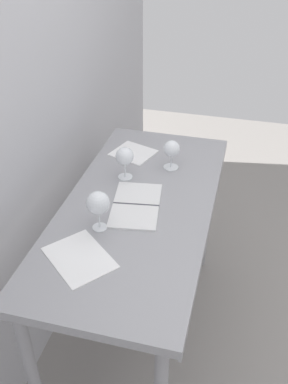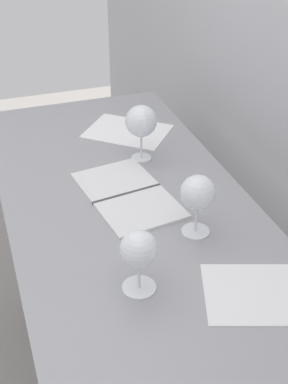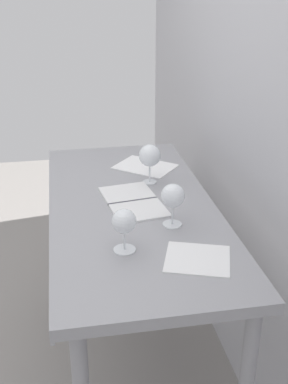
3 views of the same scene
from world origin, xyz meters
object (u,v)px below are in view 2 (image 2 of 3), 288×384
at_px(wine_glass_far_left, 141,122).
at_px(tasting_sheet_upper, 252,293).
at_px(wine_glass_near_right, 139,251).
at_px(open_notebook, 127,194).
at_px(tasting_sheet_lower, 128,131).
at_px(wine_glass_far_right, 198,194).

height_order(wine_glass_far_left, tasting_sheet_upper, wine_glass_far_left).
xyz_separation_m(wine_glass_near_right, open_notebook, (-0.36, 0.08, -0.10)).
bearing_deg(tasting_sheet_lower, tasting_sheet_upper, 41.51).
xyz_separation_m(wine_glass_far_right, tasting_sheet_lower, (-0.59, 0.01, -0.11)).
relative_size(wine_glass_far_left, tasting_sheet_upper, 0.84).
distance_m(open_notebook, tasting_sheet_upper, 0.47).
height_order(wine_glass_far_right, wine_glass_far_left, wine_glass_far_left).
relative_size(wine_glass_far_left, tasting_sheet_lower, 0.66).
bearing_deg(wine_glass_far_right, tasting_sheet_lower, 179.40).
bearing_deg(wine_glass_near_right, wine_glass_far_right, 126.52).
distance_m(wine_glass_near_right, tasting_sheet_lower, 0.77).
xyz_separation_m(tasting_sheet_upper, tasting_sheet_lower, (-0.83, -0.02, 0.00)).
bearing_deg(wine_glass_far_right, open_notebook, -152.05).
bearing_deg(open_notebook, wine_glass_far_left, 142.69).
height_order(wine_glass_far_left, tasting_sheet_lower, wine_glass_far_left).
bearing_deg(open_notebook, tasting_sheet_upper, 8.91).
bearing_deg(tasting_sheet_upper, wine_glass_near_right, -94.30).
bearing_deg(wine_glass_far_left, tasting_sheet_upper, 3.24).
distance_m(wine_glass_near_right, open_notebook, 0.38).
bearing_deg(wine_glass_near_right, tasting_sheet_lower, 164.52).
distance_m(wine_glass_far_right, open_notebook, 0.26).
distance_m(wine_glass_near_right, wine_glass_far_left, 0.58).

